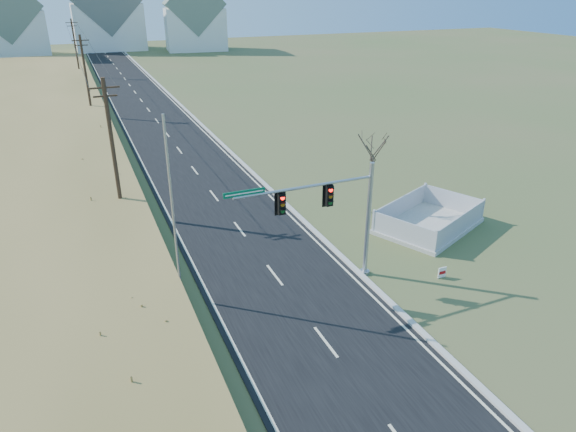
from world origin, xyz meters
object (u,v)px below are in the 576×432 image
Objects in this scene: traffic_signal_mast at (337,212)px; flagpole at (175,232)px; fence_enclosure at (428,223)px; bare_tree at (374,146)px; open_sign at (442,272)px.

traffic_signal_mast is 0.85× the size of flagpole.
fence_enclosure is 6.00m from bare_tree.
bare_tree is at bearing 84.74° from open_sign.
fence_enclosure is at bearing 7.22° from flagpole.
fence_enclosure is 6.14m from open_sign.
flagpole reaches higher than bare_tree.
traffic_signal_mast is at bearing 177.27° from fence_enclosure.
open_sign is at bearing -95.48° from bare_tree.
open_sign is (5.32, -1.92, -3.58)m from traffic_signal_mast.
flagpole is 1.58× the size of bare_tree.
flagpole is 14.90m from bare_tree.
traffic_signal_mast is 7.79m from flagpole.
open_sign is 9.79m from bare_tree.
traffic_signal_mast reaches higher than fence_enclosure.
traffic_signal_mast is 13.04× the size of open_sign.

